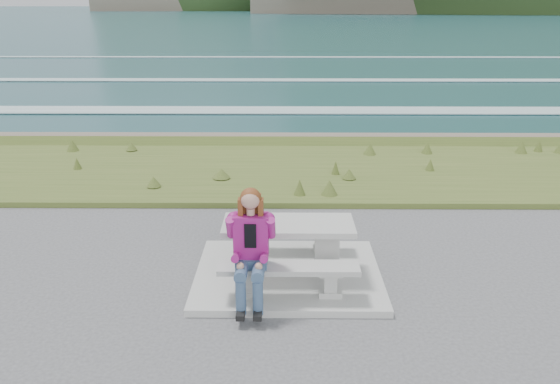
% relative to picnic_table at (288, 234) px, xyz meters
% --- Properties ---
extents(concrete_slab, '(2.60, 2.10, 0.10)m').
position_rel_picnic_table_xyz_m(concrete_slab, '(-0.00, 0.00, -0.63)').
color(concrete_slab, '#9A9B96').
rests_on(concrete_slab, ground).
extents(picnic_table, '(1.80, 0.75, 0.75)m').
position_rel_picnic_table_xyz_m(picnic_table, '(0.00, 0.00, 0.00)').
color(picnic_table, '#9A9B96').
rests_on(picnic_table, concrete_slab).
extents(bench_landward, '(1.80, 0.35, 0.45)m').
position_rel_picnic_table_xyz_m(bench_landward, '(0.00, -0.70, -0.23)').
color(bench_landward, '#9A9B96').
rests_on(bench_landward, concrete_slab).
extents(bench_seaward, '(1.80, 0.35, 0.45)m').
position_rel_picnic_table_xyz_m(bench_seaward, '(0.00, 0.70, -0.23)').
color(bench_seaward, '#9A9B96').
rests_on(bench_seaward, concrete_slab).
extents(grass_verge, '(160.00, 4.50, 0.22)m').
position_rel_picnic_table_xyz_m(grass_verge, '(-0.00, 5.00, -0.68)').
color(grass_verge, '#3F5520').
rests_on(grass_verge, ground).
extents(shore_drop, '(160.00, 0.80, 2.20)m').
position_rel_picnic_table_xyz_m(shore_drop, '(-0.00, 7.90, -0.68)').
color(shore_drop, '#655A4C').
rests_on(shore_drop, ground).
extents(ocean, '(1600.00, 1600.00, 0.09)m').
position_rel_picnic_table_xyz_m(ocean, '(-0.00, 25.09, -2.42)').
color(ocean, '#1B474E').
rests_on(ocean, ground).
extents(seated_woman, '(0.44, 0.76, 1.48)m').
position_rel_picnic_table_xyz_m(seated_woman, '(-0.47, -0.84, -0.04)').
color(seated_woman, navy).
rests_on(seated_woman, concrete_slab).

